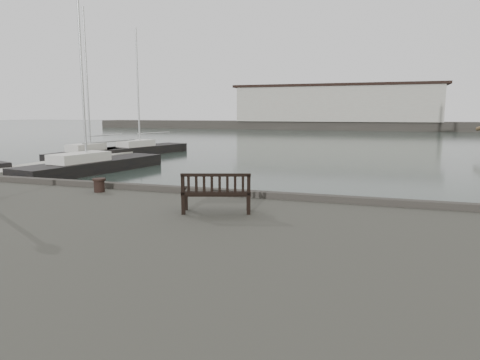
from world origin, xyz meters
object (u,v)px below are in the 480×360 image
object	(u,v)px
yacht_c	(94,168)
yacht_d	(144,152)
bollard_left	(99,185)
bench	(216,200)
yacht_b	(95,156)

from	to	relation	value
yacht_c	yacht_d	distance (m)	13.08
bollard_left	yacht_c	bearing A→B (deg)	127.73
bench	bollard_left	size ratio (longest dim) A/B	4.20
bollard_left	yacht_b	xyz separation A→B (m)	(-15.47, 20.40, -1.52)
yacht_d	yacht_b	bearing A→B (deg)	-92.26
yacht_c	yacht_d	world-z (taller)	yacht_c
yacht_b	yacht_d	bearing A→B (deg)	77.10
bollard_left	yacht_d	world-z (taller)	yacht_d
bollard_left	yacht_d	bearing A→B (deg)	118.15
bench	yacht_d	distance (m)	32.91
yacht_b	bench	bearing A→B (deg)	-43.69
yacht_c	yacht_d	size ratio (longest dim) A/B	1.19
yacht_b	yacht_c	size ratio (longest dim) A/B	0.90
yacht_c	yacht_b	bearing A→B (deg)	136.17
bollard_left	yacht_b	world-z (taller)	yacht_b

